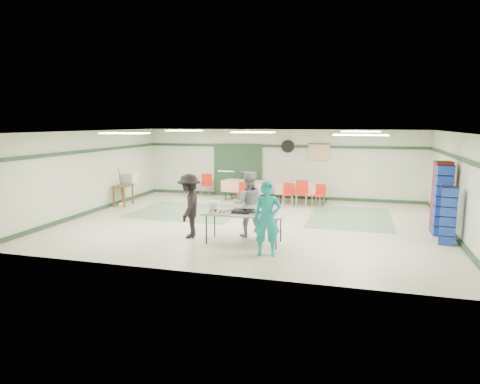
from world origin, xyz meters
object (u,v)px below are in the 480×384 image
(chair_b, at_px, (288,192))
(crate_stack_blue_b, at_px, (448,216))
(crate_stack_red, at_px, (441,198))
(dining_table_a, at_px, (303,188))
(serving_table, at_px, (244,214))
(chair_a, at_px, (302,190))
(volunteer_teal, at_px, (267,219))
(printer_table, at_px, (123,188))
(volunteer_dark, at_px, (189,206))
(chair_loose_b, at_px, (191,184))
(chair_c, at_px, (319,193))
(dining_table_b, at_px, (246,186))
(office_printer, at_px, (131,178))
(broom, at_px, (121,186))
(volunteer_grey, at_px, (248,204))
(crate_stack_blue_a, at_px, (442,200))
(chair_d, at_px, (243,190))
(chair_loose_a, at_px, (206,183))

(chair_b, xyz_separation_m, crate_stack_blue_b, (4.56, -3.90, 0.22))
(crate_stack_red, bearing_deg, dining_table_a, 140.44)
(serving_table, bearing_deg, chair_a, 80.93)
(chair_a, bearing_deg, chair_b, 178.82)
(volunteer_teal, distance_m, crate_stack_blue_b, 4.57)
(printer_table, bearing_deg, volunteer_teal, -37.28)
(volunteer_dark, distance_m, dining_table_a, 6.00)
(serving_table, height_order, chair_loose_b, chair_loose_b)
(chair_a, relative_size, crate_stack_blue_b, 0.65)
(crate_stack_blue_b, bearing_deg, chair_c, 131.63)
(printer_table, bearing_deg, dining_table_b, 26.18)
(chair_c, distance_m, chair_loose_b, 5.29)
(serving_table, relative_size, volunteer_teal, 1.20)
(dining_table_b, bearing_deg, office_printer, -151.02)
(volunteer_dark, relative_size, chair_loose_b, 1.96)
(office_printer, xyz_separation_m, broom, (-0.08, -0.61, -0.23))
(crate_stack_red, bearing_deg, chair_b, 148.28)
(serving_table, xyz_separation_m, office_printer, (-5.46, 4.13, 0.20))
(volunteer_dark, height_order, dining_table_b, volunteer_dark)
(chair_loose_b, relative_size, crate_stack_blue_b, 0.59)
(office_printer, bearing_deg, broom, -86.70)
(chair_c, relative_size, crate_stack_blue_b, 0.57)
(volunteer_dark, relative_size, chair_b, 2.05)
(broom, bearing_deg, chair_c, 7.77)
(volunteer_grey, bearing_deg, volunteer_teal, 106.12)
(crate_stack_blue_a, distance_m, crate_stack_red, 0.19)
(crate_stack_blue_a, xyz_separation_m, crate_stack_blue_b, (0.00, -0.89, -0.22))
(chair_d, distance_m, crate_stack_blue_a, 6.94)
(chair_b, bearing_deg, printer_table, -166.37)
(volunteer_dark, relative_size, chair_loose_a, 1.83)
(office_printer, bearing_deg, volunteer_dark, -34.48)
(volunteer_grey, height_order, crate_stack_red, crate_stack_red)
(volunteer_teal, xyz_separation_m, chair_loose_b, (-4.60, 6.82, -0.32))
(volunteer_grey, bearing_deg, chair_loose_a, -72.53)
(dining_table_a, height_order, chair_c, chair_c)
(chair_d, height_order, chair_loose_b, chair_loose_b)
(office_printer, bearing_deg, chair_loose_b, 59.47)
(chair_b, distance_m, crate_stack_blue_a, 5.48)
(office_printer, bearing_deg, crate_stack_red, 0.74)
(dining_table_a, relative_size, chair_loose_a, 2.09)
(chair_a, bearing_deg, serving_table, -100.94)
(crate_stack_red, bearing_deg, chair_loose_b, 157.06)
(chair_a, bearing_deg, dining_table_b, 163.32)
(dining_table_b, xyz_separation_m, chair_loose_a, (-1.78, 0.49, -0.01))
(dining_table_b, height_order, broom, broom)
(volunteer_teal, bearing_deg, volunteer_grey, 110.39)
(broom, bearing_deg, crate_stack_red, -11.90)
(chair_d, bearing_deg, dining_table_a, 14.54)
(serving_table, height_order, chair_a, chair_a)
(chair_a, distance_m, chair_loose_a, 4.14)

